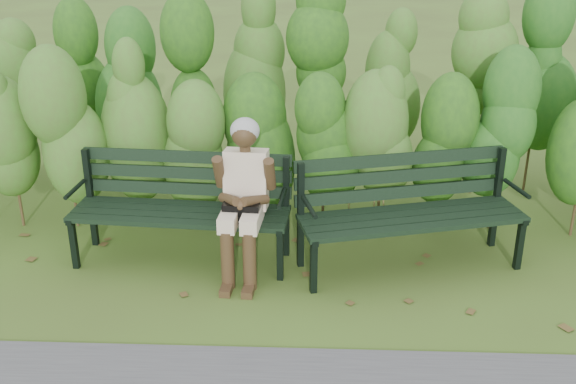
{
  "coord_description": "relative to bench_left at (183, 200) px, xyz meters",
  "views": [
    {
      "loc": [
        0.22,
        -5.17,
        3.06
      ],
      "look_at": [
        0.0,
        0.35,
        0.75
      ],
      "focal_mm": 42.0,
      "sensor_mm": 36.0,
      "label": 1
    }
  ],
  "objects": [
    {
      "name": "seated_woman",
      "position": [
        0.6,
        -0.25,
        0.21
      ],
      "size": [
        0.56,
        0.82,
        1.41
      ],
      "color": "beige",
      "rests_on": "ground"
    },
    {
      "name": "bench_right",
      "position": [
        2.07,
        -0.03,
        0.01
      ],
      "size": [
        2.13,
        1.16,
        1.02
      ],
      "color": "black",
      "rests_on": "ground"
    },
    {
      "name": "hedge_band",
      "position": [
        0.99,
        1.34,
        0.67
      ],
      "size": [
        11.04,
        1.67,
        2.42
      ],
      "color": "#47381E",
      "rests_on": "ground"
    },
    {
      "name": "ground",
      "position": [
        0.99,
        -0.52,
        -0.59
      ],
      "size": [
        80.0,
        80.0,
        0.0
      ],
      "primitive_type": "plane",
      "color": "#435121"
    },
    {
      "name": "bench_left",
      "position": [
        0.0,
        0.0,
        0.0
      ],
      "size": [
        2.04,
        0.79,
        1.0
      ],
      "color": "black",
      "rests_on": "ground"
    },
    {
      "name": "leaf_litter",
      "position": [
        0.95,
        -0.81,
        -0.58
      ],
      "size": [
        5.29,
        2.16,
        0.01
      ],
      "color": "brown",
      "rests_on": "ground"
    }
  ]
}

